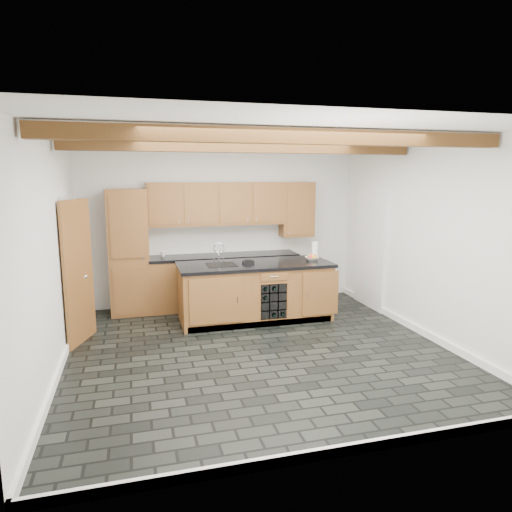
{
  "coord_description": "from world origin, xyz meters",
  "views": [
    {
      "loc": [
        -1.56,
        -5.64,
        2.31
      ],
      "look_at": [
        0.18,
        0.8,
        1.14
      ],
      "focal_mm": 32.0,
      "sensor_mm": 36.0,
      "label": 1
    }
  ],
  "objects_px": {
    "kitchen_scale": "(248,262)",
    "fruit_bowl": "(312,258)",
    "paper_towel": "(315,250)",
    "island": "(256,291)"
  },
  "relations": [
    {
      "from": "island",
      "to": "kitchen_scale",
      "type": "bearing_deg",
      "value": 168.01
    },
    {
      "from": "paper_towel",
      "to": "fruit_bowl",
      "type": "bearing_deg",
      "value": -130.74
    },
    {
      "from": "island",
      "to": "kitchen_scale",
      "type": "height_order",
      "value": "kitchen_scale"
    },
    {
      "from": "fruit_bowl",
      "to": "paper_towel",
      "type": "relative_size",
      "value": 0.78
    },
    {
      "from": "fruit_bowl",
      "to": "paper_towel",
      "type": "bearing_deg",
      "value": 49.26
    },
    {
      "from": "island",
      "to": "fruit_bowl",
      "type": "distance_m",
      "value": 1.09
    },
    {
      "from": "island",
      "to": "paper_towel",
      "type": "distance_m",
      "value": 1.24
    },
    {
      "from": "fruit_bowl",
      "to": "kitchen_scale",
      "type": "bearing_deg",
      "value": -179.98
    },
    {
      "from": "kitchen_scale",
      "to": "fruit_bowl",
      "type": "distance_m",
      "value": 1.09
    },
    {
      "from": "paper_towel",
      "to": "island",
      "type": "bearing_deg",
      "value": -172.48
    }
  ]
}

